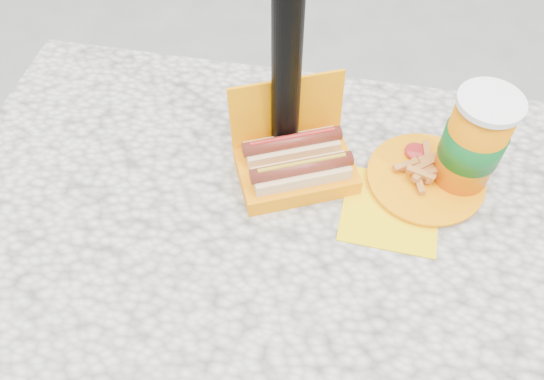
# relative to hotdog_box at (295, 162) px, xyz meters

# --- Properties ---
(ground) EXTENTS (60.00, 60.00, 0.00)m
(ground) POSITION_rel_hotdog_box_xyz_m (-0.03, -0.11, -0.79)
(ground) COLOR slate
(picnic_table) EXTENTS (1.20, 0.80, 0.75)m
(picnic_table) POSITION_rel_hotdog_box_xyz_m (-0.03, -0.11, -0.15)
(picnic_table) COLOR beige
(picnic_table) RESTS_ON ground
(hotdog_box) EXTENTS (0.25, 0.22, 0.17)m
(hotdog_box) POSITION_rel_hotdog_box_xyz_m (0.00, 0.00, 0.00)
(hotdog_box) COLOR orange
(hotdog_box) RESTS_ON picnic_table
(fries_plate) EXTENTS (0.25, 0.27, 0.04)m
(fries_plate) POSITION_rel_hotdog_box_xyz_m (0.23, 0.03, -0.03)
(fries_plate) COLOR #FFD502
(fries_plate) RESTS_ON picnic_table
(soda_cup) EXTENTS (0.11, 0.11, 0.20)m
(soda_cup) POSITION_rel_hotdog_box_xyz_m (0.30, 0.05, 0.06)
(soda_cup) COLOR orange
(soda_cup) RESTS_ON picnic_table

